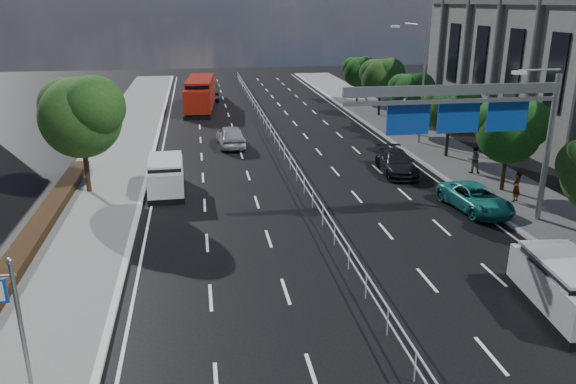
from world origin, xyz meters
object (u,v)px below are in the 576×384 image
object	(u,v)px
parked_car_teal	(476,198)
white_minivan	(166,176)
pedestrian_b	(474,160)
near_car_dark	(211,92)
overhead_gantry	(476,111)
silver_minivan	(565,287)
parked_car_dark	(396,163)
pedestrian_a	(516,187)
near_car_silver	(231,136)
red_bus	(201,93)

from	to	relation	value
parked_car_teal	white_minivan	bearing A→B (deg)	153.62
pedestrian_b	white_minivan	bearing A→B (deg)	13.78
white_minivan	near_car_dark	distance (m)	31.67
near_car_dark	pedestrian_b	bearing A→B (deg)	119.13
overhead_gantry	silver_minivan	world-z (taller)	overhead_gantry
parked_car_dark	overhead_gantry	bearing A→B (deg)	-83.92
silver_minivan	pedestrian_a	xyz separation A→B (m)	(4.34, 10.50, 0.00)
near_car_silver	parked_car_teal	bearing A→B (deg)	123.76
pedestrian_b	silver_minivan	bearing A→B (deg)	86.57
red_bus	pedestrian_a	xyz separation A→B (m)	(16.16, -30.62, -0.67)
white_minivan	pedestrian_b	world-z (taller)	white_minivan
white_minivan	pedestrian_a	size ratio (longest dim) A/B	2.78
white_minivan	near_car_silver	world-z (taller)	white_minivan
near_car_dark	parked_car_dark	bearing A→B (deg)	112.57
pedestrian_a	silver_minivan	bearing A→B (deg)	34.75
white_minivan	red_bus	bearing A→B (deg)	83.32
near_car_silver	red_bus	bearing A→B (deg)	-85.66
red_bus	parked_car_teal	xyz separation A→B (m)	(13.62, -31.12, -0.99)
parked_car_teal	parked_car_dark	distance (m)	7.23
white_minivan	red_bus	size ratio (longest dim) A/B	0.43
near_car_silver	pedestrian_a	size ratio (longest dim) A/B	2.85
parked_car_teal	pedestrian_a	bearing A→B (deg)	3.94
overhead_gantry	red_bus	xyz separation A→B (m)	(-12.06, 33.07, -3.97)
white_minivan	silver_minivan	distance (m)	21.02
overhead_gantry	silver_minivan	bearing A→B (deg)	-91.71
red_bus	pedestrian_a	world-z (taller)	red_bus
pedestrian_a	pedestrian_b	bearing A→B (deg)	-125.68
parked_car_teal	parked_car_dark	size ratio (longest dim) A/B	0.98
parked_car_dark	pedestrian_b	size ratio (longest dim) A/B	2.84
pedestrian_a	near_car_dark	bearing A→B (deg)	-100.54
pedestrian_a	pedestrian_b	size ratio (longest dim) A/B	0.99
near_car_dark	pedestrian_b	world-z (taller)	pedestrian_b
near_car_silver	white_minivan	bearing A→B (deg)	63.97
white_minivan	near_car_silver	size ratio (longest dim) A/B	0.98
near_car_dark	parked_car_dark	xyz separation A→B (m)	(10.61, -29.99, -0.13)
silver_minivan	parked_car_dark	xyz separation A→B (m)	(-0.00, 17.00, -0.27)
red_bus	parked_car_teal	world-z (taller)	red_bus
near_car_dark	pedestrian_a	world-z (taller)	pedestrian_a
near_car_silver	parked_car_dark	bearing A→B (deg)	135.81
white_minivan	near_car_silver	xyz separation A→B (m)	(4.32, 10.12, -0.17)
overhead_gantry	pedestrian_a	distance (m)	6.66
overhead_gantry	silver_minivan	size ratio (longest dim) A/B	2.09
overhead_gantry	near_car_dark	bearing A→B (deg)	105.57
overhead_gantry	pedestrian_a	bearing A→B (deg)	30.90
red_bus	overhead_gantry	bearing A→B (deg)	-64.88
parked_car_teal	pedestrian_a	xyz separation A→B (m)	(2.54, 0.50, 0.32)
silver_minivan	parked_car_teal	xyz separation A→B (m)	(1.80, 10.00, -0.32)
near_car_dark	silver_minivan	bearing A→B (deg)	105.81
parked_car_dark	pedestrian_b	xyz separation A→B (m)	(4.61, -1.14, 0.29)
red_bus	silver_minivan	xyz separation A→B (m)	(11.82, -41.12, -0.68)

